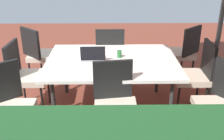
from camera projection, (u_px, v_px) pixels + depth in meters
ground_plane at (112, 108)px, 3.91m from camera, size 10.00×10.00×0.02m
dining_table at (112, 63)px, 3.63m from camera, size 1.73×1.28×0.74m
chair_east at (25, 73)px, 3.67m from camera, size 0.47×0.46×0.98m
chair_northeast at (8, 105)px, 2.92m from camera, size 0.58×0.58×0.98m
chair_southwest at (183, 51)px, 4.50m from camera, size 0.59×0.59×0.98m
chair_southeast at (40, 53)px, 4.41m from camera, size 0.59×0.59×0.98m
chair_north at (115, 102)px, 2.97m from camera, size 0.48×0.49×0.98m
chair_west at (196, 73)px, 3.67m from camera, size 0.46×0.46×0.98m
chair_south at (110, 53)px, 4.41m from camera, size 0.46×0.46×0.98m
chair_northwest at (221, 102)px, 2.98m from camera, size 0.58×0.58×0.98m
laptop at (93, 57)px, 3.59m from camera, size 0.33×0.25×0.21m
cup at (119, 54)px, 3.67m from camera, size 0.06×0.06×0.10m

